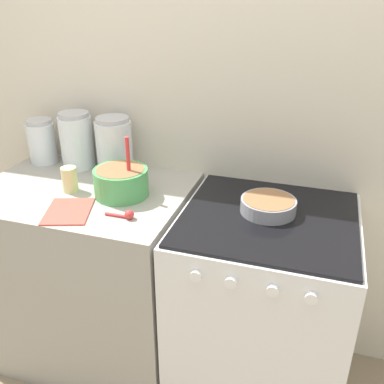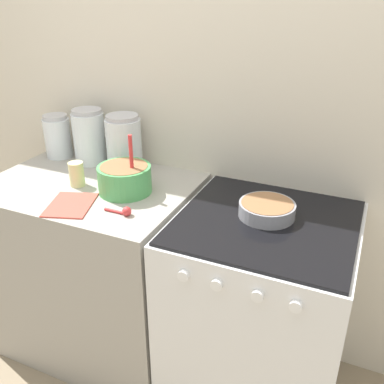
{
  "view_description": "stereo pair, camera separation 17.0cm",
  "coord_description": "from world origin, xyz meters",
  "px_view_note": "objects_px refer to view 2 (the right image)",
  "views": [
    {
      "loc": [
        0.51,
        -1.12,
        1.68
      ],
      "look_at": [
        0.04,
        0.35,
        0.94
      ],
      "focal_mm": 40.0,
      "sensor_mm": 36.0,
      "label": 1
    },
    {
      "loc": [
        0.67,
        -1.06,
        1.68
      ],
      "look_at": [
        0.04,
        0.35,
        0.94
      ],
      "focal_mm": 40.0,
      "sensor_mm": 36.0,
      "label": 2
    }
  ],
  "objects_px": {
    "storage_jar_middle": "(90,140)",
    "storage_jar_right": "(124,146)",
    "storage_jar_left": "(58,139)",
    "tin_can": "(77,174)",
    "mixing_bowl": "(125,177)",
    "stove": "(258,313)",
    "baking_pan": "(267,209)"
  },
  "relations": [
    {
      "from": "tin_can",
      "to": "mixing_bowl",
      "type": "bearing_deg",
      "value": 7.78
    },
    {
      "from": "baking_pan",
      "to": "storage_jar_left",
      "type": "relative_size",
      "value": 0.99
    },
    {
      "from": "storage_jar_right",
      "to": "tin_can",
      "type": "distance_m",
      "value": 0.28
    },
    {
      "from": "storage_jar_right",
      "to": "storage_jar_middle",
      "type": "bearing_deg",
      "value": 180.0
    },
    {
      "from": "stove",
      "to": "mixing_bowl",
      "type": "relative_size",
      "value": 3.46
    },
    {
      "from": "storage_jar_middle",
      "to": "tin_can",
      "type": "relative_size",
      "value": 2.48
    },
    {
      "from": "storage_jar_left",
      "to": "tin_can",
      "type": "bearing_deg",
      "value": -39.76
    },
    {
      "from": "mixing_bowl",
      "to": "tin_can",
      "type": "bearing_deg",
      "value": -172.22
    },
    {
      "from": "storage_jar_middle",
      "to": "tin_can",
      "type": "xyz_separation_m",
      "value": [
        0.11,
        -0.26,
        -0.06
      ]
    },
    {
      "from": "stove",
      "to": "mixing_bowl",
      "type": "height_order",
      "value": "mixing_bowl"
    },
    {
      "from": "storage_jar_left",
      "to": "stove",
      "type": "bearing_deg",
      "value": -11.1
    },
    {
      "from": "storage_jar_middle",
      "to": "tin_can",
      "type": "bearing_deg",
      "value": -66.52
    },
    {
      "from": "mixing_bowl",
      "to": "storage_jar_right",
      "type": "distance_m",
      "value": 0.27
    },
    {
      "from": "tin_can",
      "to": "storage_jar_left",
      "type": "bearing_deg",
      "value": 140.24
    },
    {
      "from": "tin_can",
      "to": "storage_jar_right",
      "type": "bearing_deg",
      "value": 71.58
    },
    {
      "from": "mixing_bowl",
      "to": "baking_pan",
      "type": "bearing_deg",
      "value": 3.07
    },
    {
      "from": "mixing_bowl",
      "to": "baking_pan",
      "type": "height_order",
      "value": "mixing_bowl"
    },
    {
      "from": "storage_jar_left",
      "to": "storage_jar_right",
      "type": "distance_m",
      "value": 0.39
    },
    {
      "from": "mixing_bowl",
      "to": "storage_jar_middle",
      "type": "height_order",
      "value": "storage_jar_middle"
    },
    {
      "from": "mixing_bowl",
      "to": "storage_jar_left",
      "type": "distance_m",
      "value": 0.58
    },
    {
      "from": "stove",
      "to": "tin_can",
      "type": "xyz_separation_m",
      "value": [
        -0.84,
        -0.03,
        0.5
      ]
    },
    {
      "from": "storage_jar_left",
      "to": "storage_jar_middle",
      "type": "bearing_deg",
      "value": 0.0
    },
    {
      "from": "stove",
      "to": "tin_can",
      "type": "height_order",
      "value": "tin_can"
    },
    {
      "from": "storage_jar_right",
      "to": "storage_jar_left",
      "type": "bearing_deg",
      "value": 180.0
    },
    {
      "from": "baking_pan",
      "to": "tin_can",
      "type": "height_order",
      "value": "tin_can"
    },
    {
      "from": "storage_jar_left",
      "to": "storage_jar_middle",
      "type": "distance_m",
      "value": 0.2
    },
    {
      "from": "tin_can",
      "to": "storage_jar_middle",
      "type": "bearing_deg",
      "value": 113.48
    },
    {
      "from": "storage_jar_right",
      "to": "mixing_bowl",
      "type": "bearing_deg",
      "value": -58.08
    },
    {
      "from": "storage_jar_left",
      "to": "tin_can",
      "type": "relative_size",
      "value": 2.02
    },
    {
      "from": "stove",
      "to": "storage_jar_middle",
      "type": "relative_size",
      "value": 3.35
    },
    {
      "from": "storage_jar_left",
      "to": "mixing_bowl",
      "type": "bearing_deg",
      "value": -22.9
    },
    {
      "from": "storage_jar_middle",
      "to": "storage_jar_right",
      "type": "height_order",
      "value": "storage_jar_middle"
    }
  ]
}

